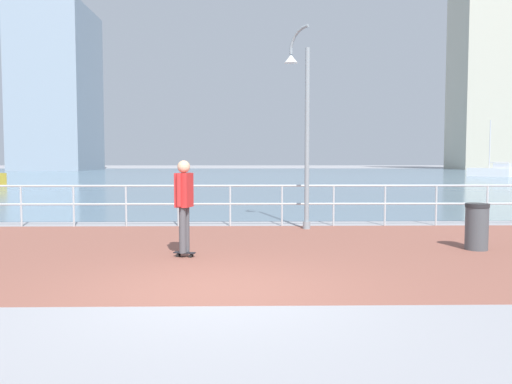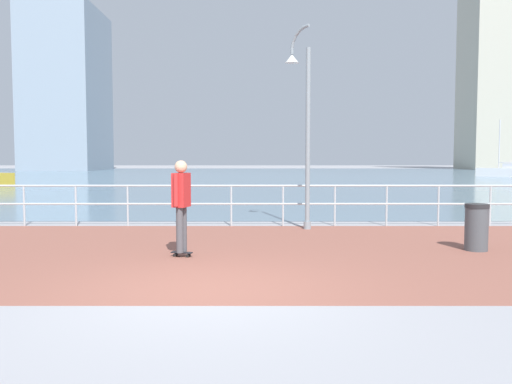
{
  "view_description": "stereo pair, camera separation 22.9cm",
  "coord_description": "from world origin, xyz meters",
  "px_view_note": "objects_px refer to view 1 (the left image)",
  "views": [
    {
      "loc": [
        0.44,
        -6.83,
        1.8
      ],
      "look_at": [
        0.64,
        4.1,
        1.1
      ],
      "focal_mm": 35.68,
      "sensor_mm": 36.0,
      "label": 1
    },
    {
      "loc": [
        0.67,
        -6.83,
        1.8
      ],
      "look_at": [
        0.64,
        4.1,
        1.1
      ],
      "focal_mm": 35.68,
      "sensor_mm": 36.0,
      "label": 2
    }
  ],
  "objects_px": {
    "lamppost": "(302,117)",
    "skateboarder": "(184,199)",
    "sailboat_white": "(491,171)",
    "trash_bin": "(477,226)"
  },
  "relations": [
    {
      "from": "skateboarder",
      "to": "sailboat_white",
      "type": "height_order",
      "value": "sailboat_white"
    },
    {
      "from": "lamppost",
      "to": "skateboarder",
      "type": "bearing_deg",
      "value": -123.78
    },
    {
      "from": "skateboarder",
      "to": "sailboat_white",
      "type": "relative_size",
      "value": 0.3
    },
    {
      "from": "trash_bin",
      "to": "sailboat_white",
      "type": "bearing_deg",
      "value": 63.85
    },
    {
      "from": "trash_bin",
      "to": "sailboat_white",
      "type": "height_order",
      "value": "sailboat_white"
    },
    {
      "from": "skateboarder",
      "to": "trash_bin",
      "type": "bearing_deg",
      "value": 6.4
    },
    {
      "from": "lamppost",
      "to": "sailboat_white",
      "type": "xyz_separation_m",
      "value": [
        24.25,
        39.76,
        -2.32
      ]
    },
    {
      "from": "trash_bin",
      "to": "sailboat_white",
      "type": "distance_m",
      "value": 47.89
    },
    {
      "from": "lamppost",
      "to": "sailboat_white",
      "type": "bearing_deg",
      "value": 58.62
    },
    {
      "from": "lamppost",
      "to": "trash_bin",
      "type": "bearing_deg",
      "value": -45.71
    }
  ]
}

